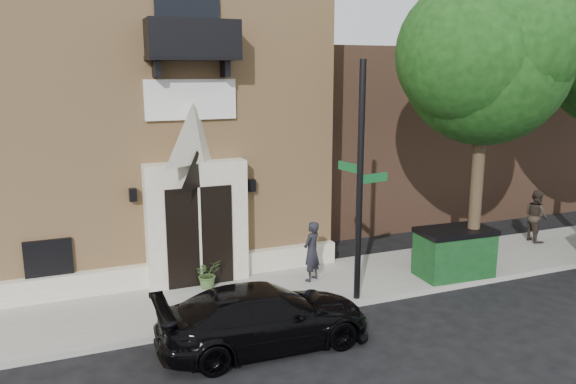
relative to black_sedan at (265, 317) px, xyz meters
name	(u,v)px	position (x,y,z in m)	size (l,w,h in m)	color
ground	(271,322)	(0.50, 0.98, -0.65)	(120.00, 120.00, 0.00)	black
sidewalk	(287,290)	(1.50, 2.48, -0.57)	(42.00, 3.00, 0.15)	gray
church	(95,102)	(-2.49, 8.94, 3.99)	(12.20, 11.01, 9.30)	tan
neighbour_building	(454,127)	(12.50, 9.98, 2.55)	(18.00, 8.00, 6.40)	brown
street_tree_left	(489,60)	(6.52, 1.33, 5.22)	(4.97, 4.38, 7.77)	#38281C
black_sedan	(265,317)	(0.00, 0.00, 0.00)	(1.81, 4.46, 1.29)	black
street_sign	(360,183)	(2.84, 1.21, 2.38)	(0.98, 0.90, 5.72)	black
fire_hydrant	(480,262)	(6.64, 1.24, -0.09)	(0.47, 0.37, 0.82)	#B3000A
dumpster	(454,252)	(6.01, 1.56, 0.17)	(2.06, 1.23, 1.32)	#103B15
planter	(208,274)	(-0.39, 3.23, -0.13)	(0.67, 0.58, 0.74)	#425F2F
pedestrian_near	(312,251)	(2.29, 2.69, 0.31)	(0.59, 0.39, 1.61)	black
pedestrian_far	(536,216)	(10.51, 3.16, 0.35)	(0.82, 0.64, 1.69)	#312921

